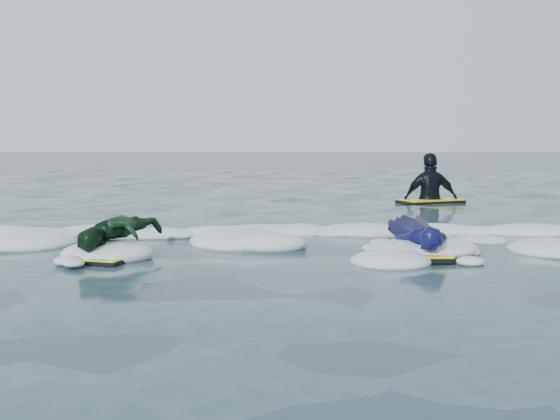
{
  "coord_description": "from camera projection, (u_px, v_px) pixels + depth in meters",
  "views": [
    {
      "loc": [
        -0.01,
        -7.48,
        1.25
      ],
      "look_at": [
        -0.14,
        1.6,
        0.33
      ],
      "focal_mm": 45.0,
      "sensor_mm": 36.0,
      "label": 1
    }
  ],
  "objects": [
    {
      "name": "ground",
      "position": [
        291.0,
        255.0,
        7.57
      ],
      "size": [
        120.0,
        120.0,
        0.0
      ],
      "primitive_type": "plane",
      "color": "#19263D",
      "rests_on": "ground"
    },
    {
      "name": "prone_child_unit",
      "position": [
        120.0,
        236.0,
        7.41
      ],
      "size": [
        0.96,
        1.26,
        0.44
      ],
      "rotation": [
        0.0,
        0.0,
        1.28
      ],
      "color": "black",
      "rests_on": "ground"
    },
    {
      "name": "prone_woman_unit",
      "position": [
        418.0,
        236.0,
        7.69
      ],
      "size": [
        0.62,
        1.5,
        0.38
      ],
      "rotation": [
        0.0,
        0.0,
        1.55
      ],
      "color": "black",
      "rests_on": "ground"
    },
    {
      "name": "waiting_rider_unit",
      "position": [
        430.0,
        200.0,
        13.61
      ],
      "size": [
        1.39,
        1.11,
        1.84
      ],
      "rotation": [
        0.0,
        0.0,
        0.41
      ],
      "color": "black",
      "rests_on": "ground"
    },
    {
      "name": "foam_band",
      "position": [
        290.0,
        242.0,
        8.59
      ],
      "size": [
        12.0,
        3.1,
        0.3
      ],
      "primitive_type": null,
      "color": "white",
      "rests_on": "ground"
    }
  ]
}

